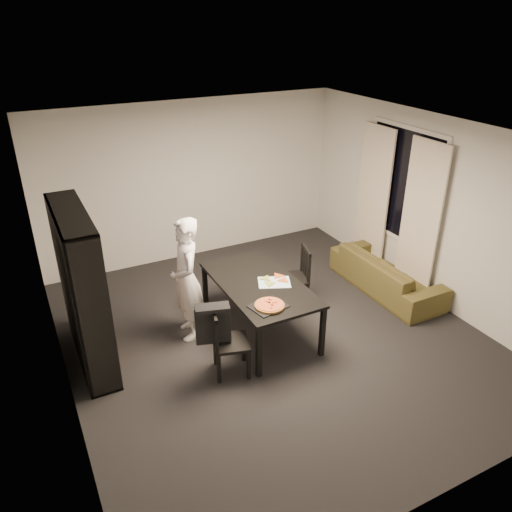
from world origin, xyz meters
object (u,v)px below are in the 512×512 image
baking_tray (268,306)px  sofa (387,273)px  bookshelf (83,290)px  pepperoni_pizza (270,305)px  dining_table (260,287)px  chair_left (224,338)px  person (187,279)px  chair_right (298,273)px

baking_tray → sofa: (2.35, 0.63, -0.45)m
bookshelf → pepperoni_pizza: bookshelf is taller
dining_table → pepperoni_pizza: (-0.16, -0.56, 0.09)m
bookshelf → chair_left: size_ratio=2.22×
chair_left → baking_tray: size_ratio=2.14×
dining_table → sofa: dining_table is taller
bookshelf → person: 1.23m
chair_right → sofa: 1.44m
chair_left → sofa: 3.02m
chair_left → baking_tray: bearing=-71.2°
bookshelf → chair_left: bookshelf is taller
bookshelf → chair_right: size_ratio=2.16×
chair_left → sofa: size_ratio=0.45×
chair_right → sofa: size_ratio=0.47×
dining_table → baking_tray: baking_tray is taller
chair_right → pepperoni_pizza: bearing=-30.4°
chair_right → pepperoni_pizza: 1.33m
dining_table → chair_left: 0.96m
person → sofa: person is taller
bookshelf → dining_table: (2.06, -0.41, -0.30)m
bookshelf → pepperoni_pizza: bearing=-26.9°
dining_table → pepperoni_pizza: 0.59m
dining_table → baking_tray: 0.58m
dining_table → baking_tray: bearing=-107.2°
baking_tray → pepperoni_pizza: (0.01, -0.01, 0.02)m
chair_right → pepperoni_pizza: size_ratio=2.51×
dining_table → chair_right: (0.79, 0.34, -0.15)m
bookshelf → chair_left: (1.31, -0.98, -0.46)m
person → baking_tray: size_ratio=4.04×
dining_table → person: size_ratio=1.06×
dining_table → chair_left: size_ratio=2.01×
chair_right → sofa: (1.40, -0.26, -0.23)m
person → sofa: 3.09m
bookshelf → baking_tray: size_ratio=4.75×
sofa → chair_left: bearing=102.6°
person → chair_right: bearing=98.5°
baking_tray → bookshelf: bearing=153.3°
baking_tray → pepperoni_pizza: size_ratio=1.14×
dining_table → baking_tray: (-0.17, -0.55, 0.07)m
dining_table → sofa: (2.19, 0.08, -0.38)m
pepperoni_pizza → sofa: size_ratio=0.19×
bookshelf → baking_tray: bookshelf is taller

